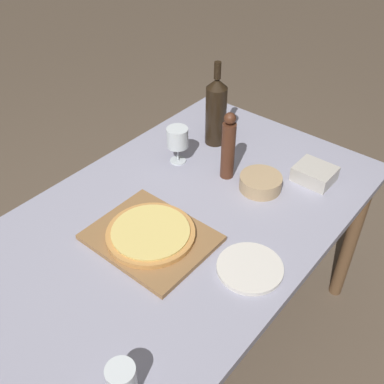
{
  "coord_description": "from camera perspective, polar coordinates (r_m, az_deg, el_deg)",
  "views": [
    {
      "loc": [
        0.78,
        -0.86,
        1.83
      ],
      "look_at": [
        0.0,
        0.08,
        0.83
      ],
      "focal_mm": 42.0,
      "sensor_mm": 36.0,
      "label": 1
    }
  ],
  "objects": [
    {
      "name": "wine_glass",
      "position": [
        1.77,
        -1.86,
        6.82
      ],
      "size": [
        0.09,
        0.09,
        0.15
      ],
      "color": "silver",
      "rests_on": "dining_table"
    },
    {
      "name": "pepper_mill",
      "position": [
        1.68,
        4.62,
        5.7
      ],
      "size": [
        0.05,
        0.05,
        0.28
      ],
      "color": "#4C2819",
      "rests_on": "dining_table"
    },
    {
      "name": "ground_plane",
      "position": [
        2.16,
        -1.46,
        -18.45
      ],
      "size": [
        12.0,
        12.0,
        0.0
      ],
      "primitive_type": "plane",
      "color": "brown"
    },
    {
      "name": "dining_table",
      "position": [
        1.63,
        -1.85,
        -5.51
      ],
      "size": [
        0.95,
        1.56,
        0.77
      ],
      "color": "#9393A8",
      "rests_on": "ground_plane"
    },
    {
      "name": "small_bowl",
      "position": [
        1.69,
        8.7,
        1.19
      ],
      "size": [
        0.16,
        0.16,
        0.05
      ],
      "color": "tan",
      "rests_on": "dining_table"
    },
    {
      "name": "pizza",
      "position": [
        1.47,
        -5.27,
        -5.23
      ],
      "size": [
        0.29,
        0.29,
        0.02
      ],
      "color": "#C68947",
      "rests_on": "cutting_board"
    },
    {
      "name": "dinner_plate",
      "position": [
        1.4,
        7.37,
        -9.53
      ],
      "size": [
        0.21,
        0.21,
        0.01
      ],
      "color": "silver",
      "rests_on": "dining_table"
    },
    {
      "name": "cutting_board",
      "position": [
        1.48,
        -5.22,
        -5.8
      ],
      "size": [
        0.39,
        0.31,
        0.02
      ],
      "color": "olive",
      "rests_on": "dining_table"
    },
    {
      "name": "food_container",
      "position": [
        1.77,
        15.3,
        2.26
      ],
      "size": [
        0.14,
        0.12,
        0.06
      ],
      "color": "#BCB7AD",
      "rests_on": "dining_table"
    },
    {
      "name": "wine_bottle",
      "position": [
        1.87,
        3.07,
        10.26
      ],
      "size": [
        0.09,
        0.09,
        0.36
      ],
      "color": "black",
      "rests_on": "dining_table"
    },
    {
      "name": "drinking_tumbler",
      "position": [
        1.15,
        -8.88,
        -22.58
      ],
      "size": [
        0.07,
        0.07,
        0.1
      ],
      "color": "silver",
      "rests_on": "dining_table"
    }
  ]
}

